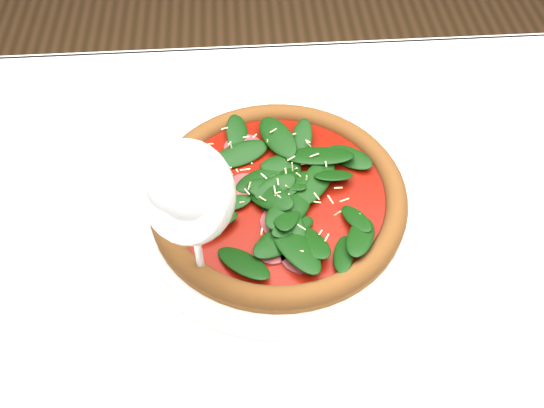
{
  "coord_description": "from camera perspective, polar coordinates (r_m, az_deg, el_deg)",
  "views": [
    {
      "loc": [
        -0.11,
        -0.44,
        1.38
      ],
      "look_at": [
        -0.08,
        0.04,
        0.77
      ],
      "focal_mm": 40.0,
      "sensor_mm": 36.0,
      "label": 1
    }
  ],
  "objects": [
    {
      "name": "wine_glass",
      "position": [
        0.61,
        -7.79,
        0.63
      ],
      "size": [
        0.09,
        0.09,
        0.23
      ],
      "color": "white",
      "rests_on": "dining_table"
    },
    {
      "name": "dining_table",
      "position": [
        0.86,
        5.49,
        -6.98
      ],
      "size": [
        1.21,
        0.81,
        0.75
      ],
      "color": "silver",
      "rests_on": "ground"
    },
    {
      "name": "plate",
      "position": [
        0.79,
        0.56,
        -0.0
      ],
      "size": [
        0.39,
        0.39,
        0.02
      ],
      "color": "silver",
      "rests_on": "dining_table"
    },
    {
      "name": "pizza",
      "position": [
        0.78,
        0.58,
        1.02
      ],
      "size": [
        0.44,
        0.44,
        0.04
      ],
      "rotation": [
        0.0,
        0.0,
        0.42
      ],
      "color": "#A16B26",
      "rests_on": "plate"
    }
  ]
}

